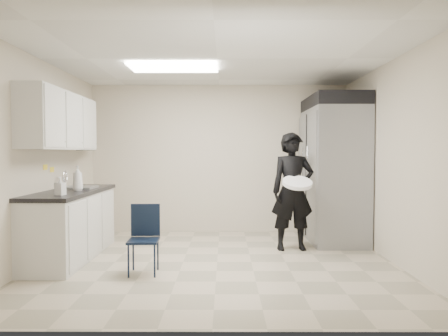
{
  "coord_description": "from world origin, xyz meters",
  "views": [
    {
      "loc": [
        0.1,
        -5.09,
        1.41
      ],
      "look_at": [
        0.09,
        0.2,
        1.21
      ],
      "focal_mm": 32.0,
      "sensor_mm": 36.0,
      "label": 1
    }
  ],
  "objects_px": {
    "man_tuxedo": "(293,191)",
    "lower_counter": "(72,226)",
    "folding_chair": "(143,241)",
    "commercial_fridge": "(333,175)"
  },
  "relations": [
    {
      "from": "commercial_fridge",
      "to": "man_tuxedo",
      "type": "height_order",
      "value": "commercial_fridge"
    },
    {
      "from": "commercial_fridge",
      "to": "folding_chair",
      "type": "xyz_separation_m",
      "value": [
        -2.68,
        -1.77,
        -0.66
      ]
    },
    {
      "from": "lower_counter",
      "to": "man_tuxedo",
      "type": "xyz_separation_m",
      "value": [
        3.03,
        0.47,
        0.42
      ]
    },
    {
      "from": "lower_counter",
      "to": "man_tuxedo",
      "type": "relative_size",
      "value": 1.12
    },
    {
      "from": "lower_counter",
      "to": "folding_chair",
      "type": "distance_m",
      "value": 1.31
    },
    {
      "from": "lower_counter",
      "to": "folding_chair",
      "type": "relative_size",
      "value": 2.45
    },
    {
      "from": "man_tuxedo",
      "to": "lower_counter",
      "type": "bearing_deg",
      "value": -176.21
    },
    {
      "from": "folding_chair",
      "to": "man_tuxedo",
      "type": "height_order",
      "value": "man_tuxedo"
    },
    {
      "from": "lower_counter",
      "to": "commercial_fridge",
      "type": "xyz_separation_m",
      "value": [
        3.78,
        1.07,
        0.62
      ]
    },
    {
      "from": "commercial_fridge",
      "to": "man_tuxedo",
      "type": "distance_m",
      "value": 0.98
    }
  ]
}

